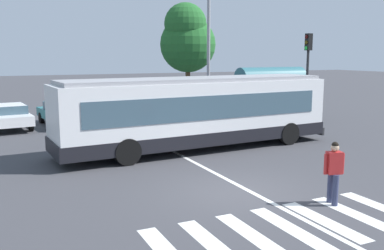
{
  "coord_description": "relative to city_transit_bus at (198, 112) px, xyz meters",
  "views": [
    {
      "loc": [
        -6.42,
        -10.45,
        3.99
      ],
      "look_at": [
        0.58,
        4.49,
        1.3
      ],
      "focal_mm": 40.2,
      "sensor_mm": 36.0,
      "label": 1
    }
  ],
  "objects": [
    {
      "name": "parked_car_teal",
      "position": [
        -4.31,
        8.98,
        -0.82
      ],
      "size": [
        2.33,
        4.68,
        1.35
      ],
      "color": "black",
      "rests_on": "ground_plane"
    },
    {
      "name": "crosswalk_painted_stripes",
      "position": [
        -1.78,
        -8.63,
        -1.58
      ],
      "size": [
        6.59,
        2.74,
        0.01
      ],
      "color": "silver",
      "rests_on": "ground_plane"
    },
    {
      "name": "city_transit_bus",
      "position": [
        0.0,
        0.0,
        0.0
      ],
      "size": [
        12.34,
        3.33,
        3.06
      ],
      "color": "black",
      "rests_on": "ground_plane"
    },
    {
      "name": "twin_arm_street_lamp",
      "position": [
        4.16,
        7.1,
        4.62
      ],
      "size": [
        3.84,
        0.32,
        10.36
      ],
      "color": "#939399",
      "rests_on": "ground_plane"
    },
    {
      "name": "ground_plane",
      "position": [
        -1.47,
        -5.81,
        -1.59
      ],
      "size": [
        160.0,
        160.0,
        0.0
      ],
      "primitive_type": "plane",
      "color": "#3D3D42"
    },
    {
      "name": "pedestrian_crossing_street",
      "position": [
        0.29,
        -7.77,
        -0.62
      ],
      "size": [
        0.56,
        0.42,
        1.72
      ],
      "color": "#333856",
      "rests_on": "ground_plane"
    },
    {
      "name": "lane_center_line",
      "position": [
        -1.14,
        -3.81,
        -1.59
      ],
      "size": [
        0.16,
        24.0,
        0.01
      ],
      "primitive_type": "cube",
      "color": "silver",
      "rests_on": "ground_plane"
    },
    {
      "name": "parked_car_white",
      "position": [
        -7.08,
        8.93,
        -0.82
      ],
      "size": [
        2.27,
        4.66,
        1.35
      ],
      "color": "black",
      "rests_on": "ground_plane"
    },
    {
      "name": "parked_car_red",
      "position": [
        -1.49,
        9.26,
        -0.82
      ],
      "size": [
        2.31,
        4.68,
        1.35
      ],
      "color": "black",
      "rests_on": "ground_plane"
    },
    {
      "name": "bus_stop_shelter",
      "position": [
        7.98,
        6.01,
        0.83
      ],
      "size": [
        4.54,
        1.54,
        3.25
      ],
      "color": "#28282B",
      "rests_on": "ground_plane"
    },
    {
      "name": "background_tree_right",
      "position": [
        5.64,
        13.47,
        3.61
      ],
      "size": [
        4.18,
        4.18,
        7.81
      ],
      "color": "brown",
      "rests_on": "ground_plane"
    },
    {
      "name": "parked_car_blue",
      "position": [
        1.26,
        9.04,
        -0.82
      ],
      "size": [
        2.08,
        4.6,
        1.35
      ],
      "color": "black",
      "rests_on": "ground_plane"
    },
    {
      "name": "traffic_light_far_corner",
      "position": [
        7.8,
        2.39,
        1.83
      ],
      "size": [
        0.33,
        0.32,
        5.14
      ],
      "color": "#28282B",
      "rests_on": "ground_plane"
    }
  ]
}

